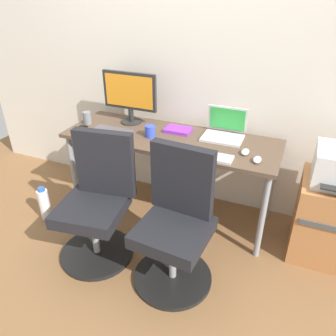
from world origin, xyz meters
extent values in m
plane|color=brown|center=(0.00, 0.00, 0.00)|extent=(5.28, 5.28, 0.00)
cube|color=silver|center=(0.00, 0.38, 1.30)|extent=(4.40, 0.04, 2.60)
cube|color=brown|center=(0.00, 0.00, 0.72)|extent=(1.70, 0.59, 0.03)
cylinder|color=gray|center=(-0.80, -0.25, 0.35)|extent=(0.04, 0.04, 0.70)
cylinder|color=gray|center=(0.80, -0.25, 0.35)|extent=(0.04, 0.04, 0.70)
cylinder|color=gray|center=(-0.80, 0.25, 0.35)|extent=(0.04, 0.04, 0.70)
cylinder|color=gray|center=(0.80, 0.25, 0.35)|extent=(0.04, 0.04, 0.70)
cylinder|color=black|center=(-0.31, -0.70, 0.01)|extent=(0.54, 0.54, 0.03)
cylinder|color=gray|center=(-0.31, -0.70, 0.20)|extent=(0.05, 0.05, 0.34)
cube|color=black|center=(-0.31, -0.70, 0.41)|extent=(0.50, 0.50, 0.09)
cube|color=black|center=(-0.28, -0.52, 0.70)|extent=(0.43, 0.13, 0.48)
cylinder|color=black|center=(0.31, -0.70, 0.01)|extent=(0.54, 0.54, 0.03)
cylinder|color=gray|center=(0.31, -0.70, 0.20)|extent=(0.05, 0.05, 0.34)
cube|color=black|center=(0.31, -0.70, 0.41)|extent=(0.47, 0.47, 0.09)
cube|color=black|center=(0.29, -0.52, 0.70)|extent=(0.42, 0.10, 0.48)
cube|color=#B77542|center=(1.25, -0.01, 0.31)|extent=(0.47, 0.47, 0.61)
cube|color=#4C4C4C|center=(1.25, -0.25, 0.40)|extent=(0.42, 0.01, 0.04)
cylinder|color=white|center=(-0.96, -0.49, 0.14)|extent=(0.09, 0.09, 0.28)
cylinder|color=#2D59B2|center=(-0.96, -0.49, 0.30)|extent=(0.06, 0.06, 0.03)
cylinder|color=#262626|center=(-0.43, 0.16, 0.74)|extent=(0.18, 0.18, 0.01)
cylinder|color=#262626|center=(-0.43, 0.16, 0.80)|extent=(0.04, 0.04, 0.11)
cube|color=#262626|center=(-0.43, 0.16, 1.01)|extent=(0.48, 0.03, 0.31)
cube|color=orange|center=(-0.43, 0.14, 1.01)|extent=(0.43, 0.00, 0.26)
cube|color=silver|center=(0.39, 0.12, 0.74)|extent=(0.31, 0.22, 0.02)
cube|color=silver|center=(0.39, 0.24, 0.86)|extent=(0.31, 0.04, 0.21)
cube|color=green|center=(0.39, 0.24, 0.86)|extent=(0.28, 0.03, 0.18)
cube|color=#515156|center=(-0.47, -0.08, 0.74)|extent=(0.34, 0.12, 0.02)
cube|color=silver|center=(0.38, -0.22, 0.74)|extent=(0.34, 0.12, 0.02)
ellipsoid|color=silver|center=(0.60, -0.07, 0.75)|extent=(0.06, 0.10, 0.03)
ellipsoid|color=silver|center=(0.70, -0.15, 0.75)|extent=(0.06, 0.10, 0.03)
cylinder|color=blue|center=(-0.15, -0.06, 0.78)|extent=(0.08, 0.08, 0.09)
cylinder|color=slate|center=(-0.76, -0.02, 0.79)|extent=(0.07, 0.07, 0.10)
cube|color=black|center=(-0.75, -0.15, 0.74)|extent=(0.07, 0.14, 0.01)
cube|color=purple|center=(0.02, 0.13, 0.75)|extent=(0.21, 0.15, 0.03)
camera|label=1|loc=(0.90, -2.21, 1.81)|focal=35.31mm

